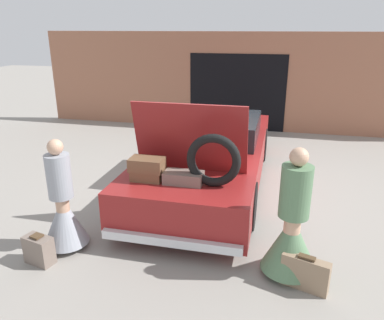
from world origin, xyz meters
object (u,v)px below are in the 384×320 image
object	(u,v)px
suitcase_beside_right_person	(305,273)
suitcase_beside_left_person	(39,250)
person_right	(291,232)
car	(209,155)
person_left	(63,211)

from	to	relation	value
suitcase_beside_right_person	suitcase_beside_left_person	bearing A→B (deg)	-175.40
person_right	suitcase_beside_left_person	bearing A→B (deg)	92.49
car	person_left	bearing A→B (deg)	-119.33
person_left	suitcase_beside_left_person	size ratio (longest dim) A/B	3.76
person_left	person_right	bearing A→B (deg)	91.55
car	person_left	xyz separation A→B (m)	(-1.51, -2.68, -0.04)
suitcase_beside_left_person	car	bearing A→B (deg)	62.11
person_right	suitcase_beside_right_person	bearing A→B (deg)	-151.00
person_right	suitcase_beside_right_person	world-z (taller)	person_right
car	suitcase_beside_right_person	bearing A→B (deg)	-59.29
person_right	suitcase_beside_right_person	size ratio (longest dim) A/B	2.93
person_left	suitcase_beside_right_person	xyz separation A→B (m)	(3.20, -0.16, -0.35)
person_left	suitcase_beside_right_person	world-z (taller)	person_left
car	suitcase_beside_right_person	world-z (taller)	car
suitcase_beside_left_person	suitcase_beside_right_person	distance (m)	3.35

